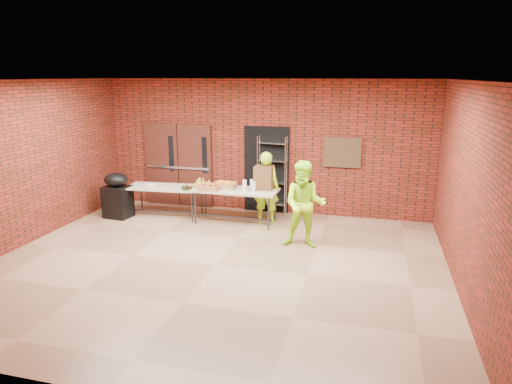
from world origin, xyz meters
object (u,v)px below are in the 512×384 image
volunteer_man (305,205)px  table_left (165,189)px  volunteer_woman (266,187)px  table_right (235,192)px  wire_rack (272,176)px  coffee_dispenser (264,178)px  covered_grill (117,195)px

volunteer_man → table_left: bearing=159.4°
table_left → volunteer_woman: (2.40, 0.23, 0.14)m
table_right → wire_rack: bearing=56.0°
volunteer_man → wire_rack: bearing=115.9°
volunteer_woman → table_right: bearing=23.9°
table_left → table_right: (1.75, -0.04, 0.05)m
table_left → wire_rack: bearing=16.1°
volunteer_man → table_right: bearing=145.3°
coffee_dispenser → volunteer_woman: volunteer_woman is taller
table_right → table_left: bearing=179.5°
covered_grill → table_right: bearing=12.6°
table_left → coffee_dispenser: size_ratio=3.45×
table_left → covered_grill: size_ratio=1.71×
coffee_dispenser → table_right: bearing=-164.8°
wire_rack → volunteer_man: (1.10, -2.00, -0.09)m
wire_rack → table_right: wire_rack is taller
table_right → volunteer_woman: bearing=22.8°
wire_rack → covered_grill: (-3.45, -1.23, -0.41)m
volunteer_man → covered_grill: bearing=167.5°
volunteer_woman → coffee_dispenser: bearing=77.3°
wire_rack → coffee_dispenser: wire_rack is taller
covered_grill → volunteer_man: (4.55, -0.77, 0.32)m
coffee_dispenser → covered_grill: coffee_dispenser is taller
volunteer_woman → covered_grill: bearing=11.2°
wire_rack → table_left: 2.56m
coffee_dispenser → table_left: bearing=-176.8°
table_right → coffee_dispenser: bearing=16.0°
covered_grill → volunteer_man: bearing=-3.3°
covered_grill → volunteer_woman: 3.52m
coffee_dispenser → covered_grill: bearing=-172.1°
volunteer_man → coffee_dispenser: bearing=128.9°
coffee_dispenser → volunteer_man: size_ratio=0.31×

